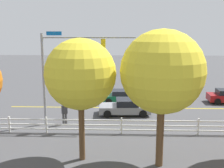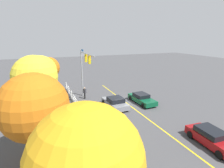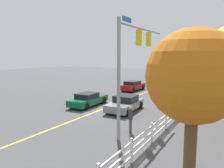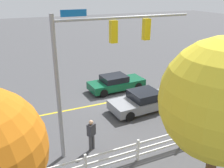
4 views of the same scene
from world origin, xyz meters
name	(u,v)px [view 1 (image 1 of 4)]	position (x,y,z in m)	size (l,w,h in m)	color
ground_plane	(117,108)	(0.00, 0.00, 0.00)	(120.00, 120.00, 0.00)	#444447
lane_center_stripe	(160,108)	(-4.00, 0.00, 0.00)	(28.00, 0.16, 0.01)	gold
signal_assembly	(68,60)	(3.53, 4.68, 4.86)	(6.81, 0.38, 6.93)	gray
car_0	(125,107)	(-0.70, 2.00, 0.64)	(4.38, 2.21, 1.34)	slate
car_1	(124,96)	(-0.60, -1.90, 0.62)	(4.59, 2.04, 1.26)	#0C4C2D
pedestrian	(65,113)	(3.90, 4.73, 0.93)	(0.47, 0.41, 1.69)	#3F3F42
white_rail_fence	(160,126)	(-3.00, 6.46, 0.60)	(26.10, 0.10, 1.15)	white
tree_1	(162,72)	(-2.36, 10.80, 4.92)	(4.16, 4.16, 7.03)	brown
tree_4	(80,74)	(1.75, 10.26, 4.70)	(3.72, 3.72, 6.58)	brown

